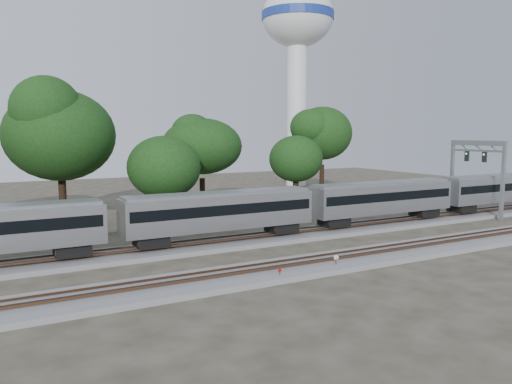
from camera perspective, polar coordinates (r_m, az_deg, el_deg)
ground at (r=38.99m, az=-4.06°, el=-8.34°), size 160.00×160.00×0.00m
track_far at (r=44.31m, az=-7.31°, el=-6.25°), size 160.00×5.00×0.73m
track_near at (r=35.47m, az=-1.34°, el=-9.52°), size 160.00×5.00×0.73m
train at (r=49.54m, az=6.17°, el=-1.27°), size 111.20×3.18×4.68m
switch_stand_red at (r=34.91m, az=2.72°, el=-9.20°), size 0.28×0.05×0.87m
switch_stand_white at (r=37.89m, az=9.14°, el=-7.73°), size 0.35×0.14×1.13m
switch_lever at (r=37.11m, az=8.69°, el=-8.95°), size 0.52×0.34×0.30m
water_tower at (r=98.64m, az=4.76°, el=17.10°), size 13.58×13.58×37.58m
signal_gantry at (r=66.24m, az=23.92°, el=3.24°), size 0.64×7.59×9.24m
tree_3 at (r=58.12m, az=-21.50°, el=6.03°), size 10.04×10.04×14.15m
tree_4 at (r=53.30m, az=-10.46°, el=2.77°), size 6.66×6.66×9.39m
tree_5 at (r=61.47m, az=-6.22°, el=5.19°), size 8.64×8.64×12.18m
tree_6 at (r=66.24m, az=4.59°, el=3.78°), size 6.84×6.84×9.64m
tree_7 at (r=75.15m, az=7.60°, el=6.65°), size 10.23×10.23×14.42m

